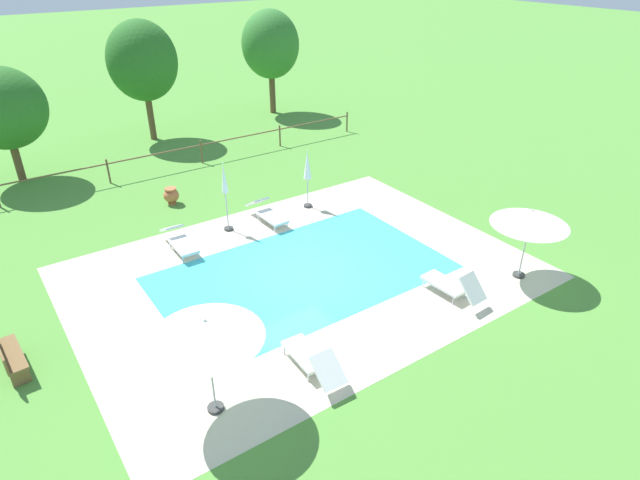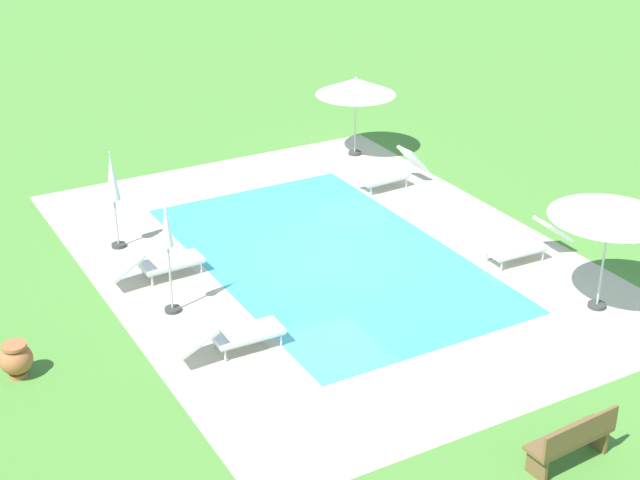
{
  "view_description": "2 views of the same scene",
  "coord_description": "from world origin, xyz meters",
  "px_view_note": "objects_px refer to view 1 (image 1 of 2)",
  "views": [
    {
      "loc": [
        -7.46,
        -11.67,
        8.75
      ],
      "look_at": [
        0.99,
        0.5,
        0.6
      ],
      "focal_mm": 30.3,
      "sensor_mm": 36.0,
      "label": 1
    },
    {
      "loc": [
        -16.05,
        9.22,
        9.23
      ],
      "look_at": [
        -0.81,
        0.66,
        0.9
      ],
      "focal_mm": 53.24,
      "sensor_mm": 36.0,
      "label": 2
    }
  ],
  "objects_px": {
    "sun_lounger_north_mid": "(311,358)",
    "patio_umbrella_open_by_bench": "(531,218)",
    "tree_centre": "(3,109)",
    "sun_lounger_north_far": "(268,213)",
    "sun_lounger_north_near_steps": "(180,241)",
    "sun_lounger_north_end": "(452,285)",
    "wooden_bench_lawn_side": "(8,355)",
    "terracotta_urn_near_fence": "(171,195)",
    "tree_far_west": "(270,45)",
    "patio_umbrella_open_foreground": "(206,329)",
    "patio_umbrella_closed_row_mid_west": "(307,169)",
    "patio_umbrella_closed_row_west": "(225,187)",
    "tree_west_mid": "(142,61)"
  },
  "relations": [
    {
      "from": "terracotta_urn_near_fence",
      "to": "wooden_bench_lawn_side",
      "type": "bearing_deg",
      "value": -134.12
    },
    {
      "from": "sun_lounger_north_mid",
      "to": "sun_lounger_north_far",
      "type": "xyz_separation_m",
      "value": [
        3.03,
        7.27,
        -0.01
      ]
    },
    {
      "from": "sun_lounger_north_end",
      "to": "patio_umbrella_open_by_bench",
      "type": "height_order",
      "value": "patio_umbrella_open_by_bench"
    },
    {
      "from": "patio_umbrella_open_by_bench",
      "to": "tree_centre",
      "type": "distance_m",
      "value": 20.0
    },
    {
      "from": "tree_centre",
      "to": "patio_umbrella_closed_row_west",
      "type": "bearing_deg",
      "value": -60.42
    },
    {
      "from": "sun_lounger_north_far",
      "to": "tree_centre",
      "type": "xyz_separation_m",
      "value": [
        -6.56,
        9.29,
        2.68
      ]
    },
    {
      "from": "patio_umbrella_open_by_bench",
      "to": "tree_far_west",
      "type": "distance_m",
      "value": 20.03
    },
    {
      "from": "sun_lounger_north_mid",
      "to": "tree_far_west",
      "type": "xyz_separation_m",
      "value": [
        10.45,
        19.56,
        3.44
      ]
    },
    {
      "from": "sun_lounger_north_near_steps",
      "to": "sun_lounger_north_mid",
      "type": "distance_m",
      "value": 7.13
    },
    {
      "from": "sun_lounger_north_far",
      "to": "wooden_bench_lawn_side",
      "type": "height_order",
      "value": "wooden_bench_lawn_side"
    },
    {
      "from": "sun_lounger_north_far",
      "to": "patio_umbrella_closed_row_mid_west",
      "type": "bearing_deg",
      "value": 7.6
    },
    {
      "from": "sun_lounger_north_far",
      "to": "patio_umbrella_closed_row_west",
      "type": "distance_m",
      "value": 1.93
    },
    {
      "from": "sun_lounger_north_far",
      "to": "terracotta_urn_near_fence",
      "type": "bearing_deg",
      "value": 123.26
    },
    {
      "from": "sun_lounger_north_mid",
      "to": "tree_far_west",
      "type": "relative_size",
      "value": 0.36
    },
    {
      "from": "sun_lounger_north_end",
      "to": "wooden_bench_lawn_side",
      "type": "distance_m",
      "value": 11.28
    },
    {
      "from": "sun_lounger_north_near_steps",
      "to": "wooden_bench_lawn_side",
      "type": "relative_size",
      "value": 1.37
    },
    {
      "from": "sun_lounger_north_near_steps",
      "to": "wooden_bench_lawn_side",
      "type": "height_order",
      "value": "wooden_bench_lawn_side"
    },
    {
      "from": "sun_lounger_north_far",
      "to": "patio_umbrella_open_by_bench",
      "type": "relative_size",
      "value": 0.93
    },
    {
      "from": "sun_lounger_north_near_steps",
      "to": "sun_lounger_north_end",
      "type": "distance_m",
      "value": 8.64
    },
    {
      "from": "tree_west_mid",
      "to": "patio_umbrella_open_by_bench",
      "type": "bearing_deg",
      "value": -76.73
    },
    {
      "from": "wooden_bench_lawn_side",
      "to": "terracotta_urn_near_fence",
      "type": "bearing_deg",
      "value": 45.88
    },
    {
      "from": "sun_lounger_north_mid",
      "to": "terracotta_urn_near_fence",
      "type": "bearing_deg",
      "value": 85.86
    },
    {
      "from": "sun_lounger_north_mid",
      "to": "sun_lounger_north_near_steps",
      "type": "bearing_deg",
      "value": 92.6
    },
    {
      "from": "tree_far_west",
      "to": "sun_lounger_north_end",
      "type": "bearing_deg",
      "value": -105.99
    },
    {
      "from": "sun_lounger_north_far",
      "to": "tree_far_west",
      "type": "bearing_deg",
      "value": 58.85
    },
    {
      "from": "sun_lounger_north_near_steps",
      "to": "tree_centre",
      "type": "distance_m",
      "value": 10.33
    },
    {
      "from": "sun_lounger_north_far",
      "to": "tree_centre",
      "type": "height_order",
      "value": "tree_centre"
    },
    {
      "from": "patio_umbrella_open_by_bench",
      "to": "tree_centre",
      "type": "bearing_deg",
      "value": 123.2
    },
    {
      "from": "sun_lounger_north_far",
      "to": "tree_far_west",
      "type": "relative_size",
      "value": 0.36
    },
    {
      "from": "terracotta_urn_near_fence",
      "to": "tree_west_mid",
      "type": "distance_m",
      "value": 9.05
    },
    {
      "from": "patio_umbrella_open_foreground",
      "to": "patio_umbrella_closed_row_west",
      "type": "distance_m",
      "value": 8.36
    },
    {
      "from": "sun_lounger_north_end",
      "to": "sun_lounger_north_near_steps",
      "type": "bearing_deg",
      "value": 127.38
    },
    {
      "from": "sun_lounger_north_near_steps",
      "to": "sun_lounger_north_end",
      "type": "height_order",
      "value": "sun_lounger_north_end"
    },
    {
      "from": "sun_lounger_north_far",
      "to": "sun_lounger_north_near_steps",
      "type": "bearing_deg",
      "value": -177.4
    },
    {
      "from": "sun_lounger_north_near_steps",
      "to": "wooden_bench_lawn_side",
      "type": "distance_m",
      "value": 6.24
    },
    {
      "from": "patio_umbrella_open_by_bench",
      "to": "wooden_bench_lawn_side",
      "type": "distance_m",
      "value": 13.85
    },
    {
      "from": "sun_lounger_north_far",
      "to": "patio_umbrella_closed_row_west",
      "type": "bearing_deg",
      "value": 169.73
    },
    {
      "from": "patio_umbrella_closed_row_mid_west",
      "to": "tree_centre",
      "type": "height_order",
      "value": "tree_centre"
    },
    {
      "from": "wooden_bench_lawn_side",
      "to": "terracotta_urn_near_fence",
      "type": "distance_m",
      "value": 9.34
    },
    {
      "from": "patio_umbrella_closed_row_mid_west",
      "to": "tree_far_west",
      "type": "relative_size",
      "value": 0.4
    },
    {
      "from": "patio_umbrella_open_foreground",
      "to": "patio_umbrella_closed_row_mid_west",
      "type": "relative_size",
      "value": 1.07
    },
    {
      "from": "wooden_bench_lawn_side",
      "to": "terracotta_urn_near_fence",
      "type": "relative_size",
      "value": 2.36
    },
    {
      "from": "sun_lounger_north_mid",
      "to": "sun_lounger_north_far",
      "type": "relative_size",
      "value": 0.98
    },
    {
      "from": "patio_umbrella_open_foreground",
      "to": "patio_umbrella_closed_row_mid_west",
      "type": "bearing_deg",
      "value": 45.34
    },
    {
      "from": "sun_lounger_north_end",
      "to": "tree_centre",
      "type": "distance_m",
      "value": 18.56
    },
    {
      "from": "sun_lounger_north_mid",
      "to": "patio_umbrella_open_by_bench",
      "type": "bearing_deg",
      "value": -1.13
    },
    {
      "from": "sun_lounger_north_mid",
      "to": "patio_umbrella_closed_row_mid_west",
      "type": "height_order",
      "value": "patio_umbrella_closed_row_mid_west"
    },
    {
      "from": "sun_lounger_north_near_steps",
      "to": "sun_lounger_north_mid",
      "type": "height_order",
      "value": "sun_lounger_north_mid"
    },
    {
      "from": "patio_umbrella_closed_row_west",
      "to": "patio_umbrella_closed_row_mid_west",
      "type": "relative_size",
      "value": 1.09
    },
    {
      "from": "wooden_bench_lawn_side",
      "to": "tree_centre",
      "type": "bearing_deg",
      "value": 80.1
    }
  ]
}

